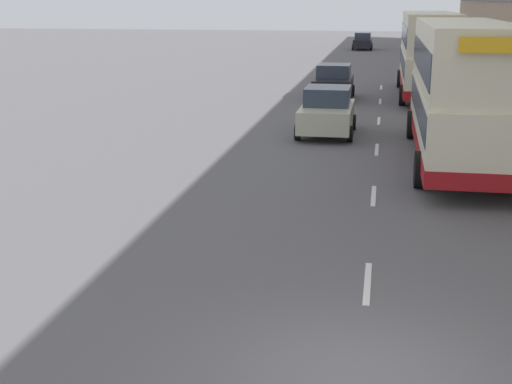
% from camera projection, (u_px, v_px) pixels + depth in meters
% --- Properties ---
extents(ground_plane, '(220.00, 220.00, 0.00)m').
position_uv_depth(ground_plane, '(361.00, 381.00, 9.56)').
color(ground_plane, '#5B595B').
extents(pavement, '(5.00, 93.00, 0.14)m').
position_uv_depth(pavement, '(486.00, 79.00, 45.02)').
color(pavement, gray).
rests_on(pavement, ground_plane).
extents(lane_mark_0, '(0.12, 2.00, 0.01)m').
position_uv_depth(lane_mark_0, '(367.00, 283.00, 12.85)').
color(lane_mark_0, silver).
rests_on(lane_mark_0, ground_plane).
extents(lane_mark_1, '(0.12, 2.00, 0.01)m').
position_uv_depth(lane_mark_1, '(374.00, 196.00, 18.56)').
color(lane_mark_1, silver).
rests_on(lane_mark_1, ground_plane).
extents(lane_mark_2, '(0.12, 2.00, 0.01)m').
position_uv_depth(lane_mark_2, '(377.00, 149.00, 24.26)').
color(lane_mark_2, silver).
rests_on(lane_mark_2, ground_plane).
extents(lane_mark_3, '(0.12, 2.00, 0.01)m').
position_uv_depth(lane_mark_3, '(379.00, 121.00, 29.96)').
color(lane_mark_3, silver).
rests_on(lane_mark_3, ground_plane).
extents(lane_mark_4, '(0.12, 2.00, 0.01)m').
position_uv_depth(lane_mark_4, '(380.00, 101.00, 35.66)').
color(lane_mark_4, silver).
rests_on(lane_mark_4, ground_plane).
extents(lane_mark_5, '(0.12, 2.00, 0.01)m').
position_uv_depth(lane_mark_5, '(381.00, 87.00, 41.36)').
color(lane_mark_5, silver).
rests_on(lane_mark_5, ground_plane).
extents(double_decker_bus_near, '(2.85, 11.21, 4.30)m').
position_uv_depth(double_decker_bus_near, '(461.00, 89.00, 21.88)').
color(double_decker_bus_near, beige).
rests_on(double_decker_bus_near, ground_plane).
extents(double_decker_bus_ahead, '(2.85, 11.50, 4.30)m').
position_uv_depth(double_decker_bus_ahead, '(428.00, 52.00, 36.90)').
color(double_decker_bus_ahead, beige).
rests_on(double_decker_bus_ahead, ground_plane).
extents(car_0, '(2.00, 4.59, 1.68)m').
position_uv_depth(car_0, '(363.00, 41.00, 72.39)').
color(car_0, black).
rests_on(car_0, ground_plane).
extents(car_1, '(2.08, 4.13, 1.78)m').
position_uv_depth(car_1, '(327.00, 111.00, 26.75)').
color(car_1, '#B7B799').
rests_on(car_1, ground_plane).
extents(car_2, '(2.08, 4.02, 1.75)m').
position_uv_depth(car_2, '(333.00, 82.00, 36.37)').
color(car_2, black).
rests_on(car_2, ground_plane).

